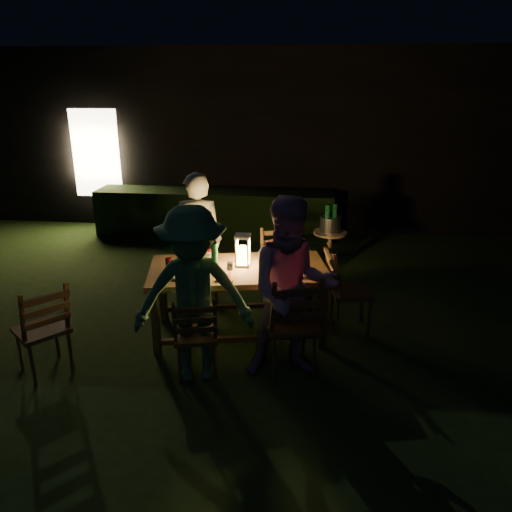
# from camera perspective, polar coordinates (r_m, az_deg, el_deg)

# --- Properties ---
(garden_envelope) EXTENTS (40.00, 40.00, 3.20)m
(garden_envelope) POSITION_cam_1_polar(r_m,az_deg,el_deg) (11.03, 0.13, 14.02)
(garden_envelope) COLOR black
(garden_envelope) RESTS_ON ground
(dining_table) EXTENTS (2.03, 1.29, 0.78)m
(dining_table) POSITION_cam_1_polar(r_m,az_deg,el_deg) (5.34, -2.02, -2.11)
(dining_table) COLOR #452B17
(dining_table) RESTS_ON ground
(chair_near_left) EXTENTS (0.49, 0.52, 0.89)m
(chair_near_left) POSITION_cam_1_polar(r_m,az_deg,el_deg) (4.84, -6.86, -10.47)
(chair_near_left) COLOR #452B17
(chair_near_left) RESTS_ON ground
(chair_near_right) EXTENTS (0.60, 0.63, 1.06)m
(chair_near_right) POSITION_cam_1_polar(r_m,az_deg,el_deg) (4.86, 3.94, -9.54)
(chair_near_right) COLOR #452B17
(chair_near_right) RESTS_ON ground
(chair_far_left) EXTENTS (0.59, 0.62, 1.03)m
(chair_far_left) POSITION_cam_1_polar(r_m,az_deg,el_deg) (6.20, -6.54, -2.94)
(chair_far_left) COLOR #452B17
(chair_far_left) RESTS_ON ground
(chair_far_right) EXTENTS (0.53, 0.55, 0.96)m
(chair_far_right) POSITION_cam_1_polar(r_m,az_deg,el_deg) (6.26, 2.68, -2.85)
(chair_far_right) COLOR #452B17
(chair_far_right) RESTS_ON ground
(chair_end) EXTENTS (0.53, 0.50, 1.00)m
(chair_end) POSITION_cam_1_polar(r_m,az_deg,el_deg) (5.70, 10.53, -5.43)
(chair_end) COLOR #452B17
(chair_end) RESTS_ON ground
(chair_spare) EXTENTS (0.64, 0.64, 0.98)m
(chair_spare) POSITION_cam_1_polar(r_m,az_deg,el_deg) (5.22, -23.02, -9.30)
(chair_spare) COLOR #452B17
(chair_spare) RESTS_ON ground
(person_house_side) EXTENTS (0.68, 0.51, 1.67)m
(person_house_side) POSITION_cam_1_polar(r_m,az_deg,el_deg) (6.07, -6.69, 1.79)
(person_house_side) COLOR beige
(person_house_side) RESTS_ON ground
(person_opp_right) EXTENTS (0.96, 0.81, 1.74)m
(person_opp_right) POSITION_cam_1_polar(r_m,az_deg,el_deg) (4.57, 4.16, -3.85)
(person_opp_right) COLOR #B0799D
(person_opp_right) RESTS_ON ground
(person_opp_left) EXTENTS (1.19, 0.83, 1.68)m
(person_opp_left) POSITION_cam_1_polar(r_m,az_deg,el_deg) (4.54, -7.19, -4.58)
(person_opp_left) COLOR #356B42
(person_opp_left) RESTS_ON ground
(lantern) EXTENTS (0.16, 0.16, 0.35)m
(lantern) POSITION_cam_1_polar(r_m,az_deg,el_deg) (5.31, -1.54, 0.46)
(lantern) COLOR white
(lantern) RESTS_ON dining_table
(plate_far_left) EXTENTS (0.25, 0.25, 0.01)m
(plate_far_left) POSITION_cam_1_polar(r_m,az_deg,el_deg) (5.52, -7.86, -0.60)
(plate_far_left) COLOR white
(plate_far_left) RESTS_ON dining_table
(plate_near_left) EXTENTS (0.25, 0.25, 0.01)m
(plate_near_left) POSITION_cam_1_polar(r_m,az_deg,el_deg) (5.11, -8.07, -2.32)
(plate_near_left) COLOR white
(plate_near_left) RESTS_ON dining_table
(plate_far_right) EXTENTS (0.25, 0.25, 0.01)m
(plate_far_right) POSITION_cam_1_polar(r_m,az_deg,el_deg) (5.55, 2.49, -0.30)
(plate_far_right) COLOR white
(plate_far_right) RESTS_ON dining_table
(plate_near_right) EXTENTS (0.25, 0.25, 0.01)m
(plate_near_right) POSITION_cam_1_polar(r_m,az_deg,el_deg) (5.15, 3.11, -1.98)
(plate_near_right) COLOR white
(plate_near_right) RESTS_ON dining_table
(wineglass_a) EXTENTS (0.06, 0.06, 0.18)m
(wineglass_a) POSITION_cam_1_polar(r_m,az_deg,el_deg) (5.54, -5.29, 0.47)
(wineglass_a) COLOR #59070F
(wineglass_a) RESTS_ON dining_table
(wineglass_b) EXTENTS (0.06, 0.06, 0.18)m
(wineglass_b) POSITION_cam_1_polar(r_m,az_deg,el_deg) (5.19, -9.94, -1.13)
(wineglass_b) COLOR #59070F
(wineglass_b) RESTS_ON dining_table
(wineglass_c) EXTENTS (0.06, 0.06, 0.18)m
(wineglass_c) POSITION_cam_1_polar(r_m,az_deg,el_deg) (5.05, 1.53, -1.44)
(wineglass_c) COLOR #59070F
(wineglass_c) RESTS_ON dining_table
(wineglass_d) EXTENTS (0.06, 0.06, 0.18)m
(wineglass_d) POSITION_cam_1_polar(r_m,az_deg,el_deg) (5.51, 4.31, 0.40)
(wineglass_d) COLOR #59070F
(wineglass_d) RESTS_ON dining_table
(wineglass_e) EXTENTS (0.06, 0.06, 0.18)m
(wineglass_e) POSITION_cam_1_polar(r_m,az_deg,el_deg) (5.00, -3.00, -1.67)
(wineglass_e) COLOR silver
(wineglass_e) RESTS_ON dining_table
(bottle_table) EXTENTS (0.07, 0.07, 0.28)m
(bottle_table) POSITION_cam_1_polar(r_m,az_deg,el_deg) (5.26, -4.77, 0.01)
(bottle_table) COLOR #0F471E
(bottle_table) RESTS_ON dining_table
(napkin_left) EXTENTS (0.18, 0.14, 0.01)m
(napkin_left) POSITION_cam_1_polar(r_m,az_deg,el_deg) (5.01, -3.55, -2.64)
(napkin_left) COLOR red
(napkin_left) RESTS_ON dining_table
(napkin_right) EXTENTS (0.18, 0.14, 0.01)m
(napkin_right) POSITION_cam_1_polar(r_m,az_deg,el_deg) (5.09, 4.35, -2.29)
(napkin_right) COLOR red
(napkin_right) RESTS_ON dining_table
(phone) EXTENTS (0.14, 0.07, 0.01)m
(phone) POSITION_cam_1_polar(r_m,az_deg,el_deg) (5.04, -8.91, -2.72)
(phone) COLOR black
(phone) RESTS_ON dining_table
(side_table) EXTENTS (0.47, 0.47, 0.64)m
(side_table) POSITION_cam_1_polar(r_m,az_deg,el_deg) (7.15, 8.45, 2.21)
(side_table) COLOR brown
(side_table) RESTS_ON ground
(ice_bucket) EXTENTS (0.30, 0.30, 0.22)m
(ice_bucket) POSITION_cam_1_polar(r_m,az_deg,el_deg) (7.09, 8.53, 3.63)
(ice_bucket) COLOR #A5A8AD
(ice_bucket) RESTS_ON side_table
(bottle_bucket_a) EXTENTS (0.07, 0.07, 0.32)m
(bottle_bucket_a) POSITION_cam_1_polar(r_m,az_deg,el_deg) (7.04, 8.15, 3.95)
(bottle_bucket_a) COLOR #0F471E
(bottle_bucket_a) RESTS_ON side_table
(bottle_bucket_b) EXTENTS (0.07, 0.07, 0.32)m
(bottle_bucket_b) POSITION_cam_1_polar(r_m,az_deg,el_deg) (7.12, 8.94, 4.09)
(bottle_bucket_b) COLOR #0F471E
(bottle_bucket_b) RESTS_ON side_table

